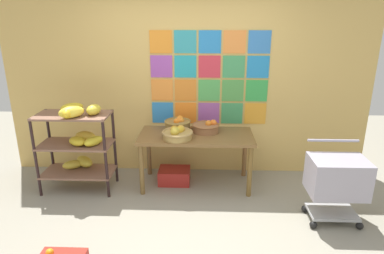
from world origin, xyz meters
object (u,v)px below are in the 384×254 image
(fruit_basket_centre, at_px, (178,124))
(fruit_basket_back_left, at_px, (177,133))
(banana_shelf_unit, at_px, (78,138))
(display_table, at_px, (196,141))
(fruit_basket_back_right, at_px, (207,127))
(shopping_cart, at_px, (337,179))
(produce_crate_under_table, at_px, (174,176))

(fruit_basket_centre, relative_size, fruit_basket_back_left, 0.91)
(banana_shelf_unit, distance_m, fruit_basket_back_left, 1.25)
(fruit_basket_centre, distance_m, fruit_basket_back_left, 0.34)
(display_table, xyz_separation_m, fruit_basket_back_right, (0.13, 0.12, 0.15))
(fruit_basket_back_left, distance_m, shopping_cart, 1.88)
(fruit_basket_back_right, xyz_separation_m, produce_crate_under_table, (-0.43, -0.08, -0.68))
(fruit_basket_centre, relative_size, produce_crate_under_table, 0.84)
(fruit_basket_centre, height_order, shopping_cart, fruit_basket_centre)
(fruit_basket_centre, distance_m, produce_crate_under_table, 0.71)
(banana_shelf_unit, xyz_separation_m, fruit_basket_centre, (1.23, 0.35, 0.09))
(fruit_basket_back_right, distance_m, produce_crate_under_table, 0.80)
(display_table, xyz_separation_m, fruit_basket_back_left, (-0.23, -0.16, 0.16))
(display_table, height_order, fruit_basket_back_right, fruit_basket_back_right)
(display_table, distance_m, produce_crate_under_table, 0.60)
(display_table, distance_m, fruit_basket_back_left, 0.32)
(fruit_basket_back_right, distance_m, fruit_basket_centre, 0.39)
(fruit_basket_back_left, bearing_deg, display_table, 34.59)
(banana_shelf_unit, bearing_deg, shopping_cart, -11.58)
(produce_crate_under_table, relative_size, shopping_cart, 0.48)
(banana_shelf_unit, xyz_separation_m, shopping_cart, (3.00, -0.62, -0.19))
(display_table, bearing_deg, fruit_basket_centre, 143.53)
(display_table, bearing_deg, banana_shelf_unit, -173.39)
(banana_shelf_unit, xyz_separation_m, produce_crate_under_table, (1.18, 0.21, -0.60))
(shopping_cart, bearing_deg, produce_crate_under_table, 160.55)
(banana_shelf_unit, height_order, produce_crate_under_table, banana_shelf_unit)
(fruit_basket_back_right, bearing_deg, fruit_basket_back_left, -142.46)
(shopping_cart, bearing_deg, banana_shelf_unit, 173.40)
(banana_shelf_unit, distance_m, display_table, 1.49)
(display_table, bearing_deg, fruit_basket_back_left, -145.41)
(fruit_basket_centre, relative_size, shopping_cart, 0.40)
(display_table, relative_size, fruit_basket_back_left, 3.77)
(display_table, height_order, fruit_basket_centre, fruit_basket_centre)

